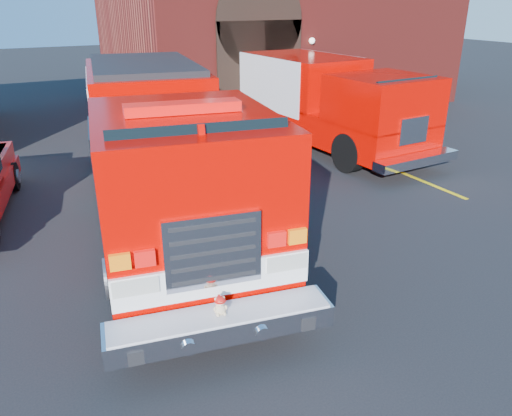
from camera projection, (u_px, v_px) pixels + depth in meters
ground at (229, 245)px, 10.44m from camera, size 100.00×100.00×0.00m
parking_stripe_near at (424, 182)px, 14.03m from camera, size 0.12×3.00×0.01m
parking_stripe_mid at (357, 154)px, 16.48m from camera, size 0.12×3.00×0.01m
parking_stripe_far at (307, 134)px, 18.92m from camera, size 0.12×3.00×0.01m
fire_station at (275, 9)px, 24.03m from camera, size 15.20×10.20×8.45m
fire_engine at (161, 147)px, 11.14m from camera, size 4.75×11.06×3.30m
secondary_truck at (319, 98)px, 17.19m from camera, size 3.22×9.11×2.91m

